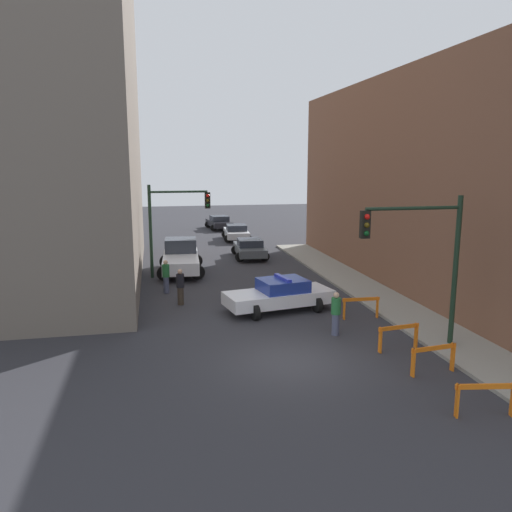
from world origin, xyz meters
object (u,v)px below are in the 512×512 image
object	(u,v)px
white_truck	(181,257)
pedestrian_crossing	(180,286)
parked_car_mid	(236,232)
parked_car_far	(219,222)
barrier_front	(485,394)
pedestrian_sidewalk	(336,313)
pedestrian_corner	(166,276)
barrier_back	(399,333)
barrier_corner	(361,304)
barrier_mid	(434,355)
parked_car_near	(250,248)
police_car	(280,294)
traffic_light_far	(170,217)
traffic_light_near	(426,249)

from	to	relation	value
white_truck	pedestrian_crossing	distance (m)	6.90
parked_car_mid	parked_car_far	bearing A→B (deg)	97.43
pedestrian_crossing	barrier_front	xyz separation A→B (m)	(7.01, -11.88, -0.24)
pedestrian_sidewalk	barrier_front	distance (m)	6.79
pedestrian_corner	barrier_back	bearing A→B (deg)	87.29
barrier_front	pedestrian_sidewalk	bearing A→B (deg)	103.04
pedestrian_sidewalk	barrier_front	world-z (taller)	pedestrian_sidewalk
white_truck	barrier_corner	world-z (taller)	white_truck
barrier_corner	barrier_back	bearing A→B (deg)	-92.75
barrier_corner	parked_car_mid	bearing A→B (deg)	94.01
parked_car_far	barrier_mid	xyz separation A→B (m)	(1.99, -34.90, -0.06)
parked_car_near	barrier_mid	bearing A→B (deg)	-81.19
barrier_corner	white_truck	bearing A→B (deg)	122.96
barrier_mid	police_car	bearing A→B (deg)	111.71
barrier_back	parked_car_near	bearing A→B (deg)	95.73
pedestrian_sidewalk	barrier_corner	world-z (taller)	pedestrian_sidewalk
traffic_light_far	white_truck	xyz separation A→B (m)	(0.58, 1.04, -2.49)
traffic_light_far	barrier_front	bearing A→B (deg)	-67.97
pedestrian_crossing	barrier_front	world-z (taller)	pedestrian_crossing
barrier_front	traffic_light_far	bearing A→B (deg)	112.03
traffic_light_far	parked_car_near	world-z (taller)	traffic_light_far
parked_car_mid	traffic_light_near	bearing A→B (deg)	-81.66
traffic_light_far	police_car	size ratio (longest dim) A/B	1.05
traffic_light_near	pedestrian_crossing	xyz separation A→B (m)	(-7.87, 7.21, -2.67)
parked_car_near	barrier_back	distance (m)	17.84
barrier_front	pedestrian_crossing	bearing A→B (deg)	120.53
barrier_mid	pedestrian_crossing	bearing A→B (deg)	127.83
white_truck	barrier_corner	xyz separation A→B (m)	(6.80, -10.49, -0.29)
parked_car_near	traffic_light_far	bearing A→B (deg)	-135.68
traffic_light_far	pedestrian_sidewalk	distance (m)	12.72
traffic_light_far	parked_car_mid	xyz separation A→B (m)	(5.83, 12.66, -2.72)
pedestrian_crossing	barrier_mid	distance (m)	11.67
white_truck	pedestrian_sidewalk	xyz separation A→B (m)	(5.06, -12.16, -0.04)
white_truck	barrier_back	distance (m)	15.57
pedestrian_corner	barrier_corner	bearing A→B (deg)	101.49
parked_car_far	barrier_corner	xyz separation A→B (m)	(2.05, -29.28, -0.06)
police_car	parked_car_mid	distance (m)	20.35
pedestrian_sidewalk	barrier_corner	xyz separation A→B (m)	(1.74, 1.67, -0.24)
barrier_corner	traffic_light_far	bearing A→B (deg)	128.01
traffic_light_near	barrier_front	bearing A→B (deg)	-100.44
barrier_front	traffic_light_near	bearing A→B (deg)	79.56
pedestrian_corner	white_truck	bearing A→B (deg)	-143.77
traffic_light_far	police_car	bearing A→B (deg)	-60.25
police_car	pedestrian_corner	distance (m)	6.27
parked_car_near	parked_car_far	xyz separation A→B (m)	(-0.09, 15.12, 0.00)
police_car	white_truck	bearing A→B (deg)	12.92
police_car	pedestrian_sidewalk	size ratio (longest dim) A/B	2.99
traffic_light_far	barrier_corner	bearing A→B (deg)	-51.99
pedestrian_crossing	barrier_corner	xyz separation A→B (m)	(7.22, -3.60, -0.24)
parked_car_mid	barrier_mid	xyz separation A→B (m)	(1.49, -27.72, -0.06)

